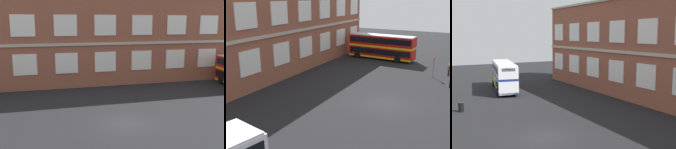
{
  "view_description": "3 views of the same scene",
  "coord_description": "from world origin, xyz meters",
  "views": [
    {
      "loc": [
        -6.96,
        -21.84,
        8.97
      ],
      "look_at": [
        -0.11,
        4.22,
        3.62
      ],
      "focal_mm": 43.46,
      "sensor_mm": 36.0,
      "label": 1
    },
    {
      "loc": [
        -24.74,
        -8.0,
        10.44
      ],
      "look_at": [
        0.03,
        5.24,
        2.33
      ],
      "focal_mm": 44.23,
      "sensor_mm": 36.0,
      "label": 2
    },
    {
      "loc": [
        20.73,
        -9.38,
        8.1
      ],
      "look_at": [
        -3.05,
        3.31,
        4.43
      ],
      "focal_mm": 47.83,
      "sensor_mm": 36.0,
      "label": 3
    }
  ],
  "objects": [
    {
      "name": "brick_terminal_building",
      "position": [
        -1.12,
        17.98,
        6.17
      ],
      "size": [
        52.69,
        8.19,
        12.63
      ],
      "color": "brown",
      "rests_on": "ground"
    },
    {
      "name": "ground_plane",
      "position": [
        0.0,
        2.0,
        0.0
      ],
      "size": [
        120.0,
        120.0,
        0.0
      ],
      "primitive_type": "plane",
      "color": "black"
    }
  ]
}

